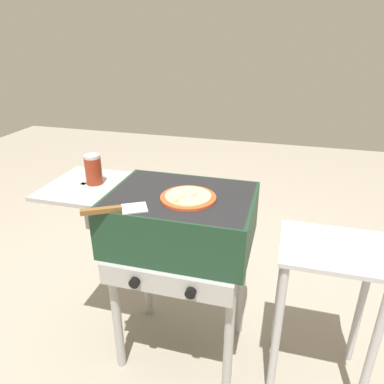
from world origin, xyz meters
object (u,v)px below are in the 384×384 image
grill (178,224)px  pizza_cheese (188,197)px  sauce_jar (93,170)px  prep_table (327,288)px  spatula (115,209)px

grill → pizza_cheese: size_ratio=4.01×
pizza_cheese → sauce_jar: 0.48m
prep_table → grill: bearing=-179.6°
grill → pizza_cheese: (0.06, -0.03, 0.15)m
grill → pizza_cheese: 0.17m
spatula → prep_table: 0.97m
sauce_jar → spatula: (0.22, -0.23, -0.06)m
pizza_cheese → spatula: size_ratio=0.94×
prep_table → spatula: bearing=-165.9°
spatula → grill: bearing=47.7°
pizza_cheese → grill: bearing=152.2°
pizza_cheese → sauce_jar: bearing=173.8°
pizza_cheese → prep_table: 0.72m
pizza_cheese → sauce_jar: (-0.47, 0.05, 0.06)m
grill → sauce_jar: size_ratio=6.85×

